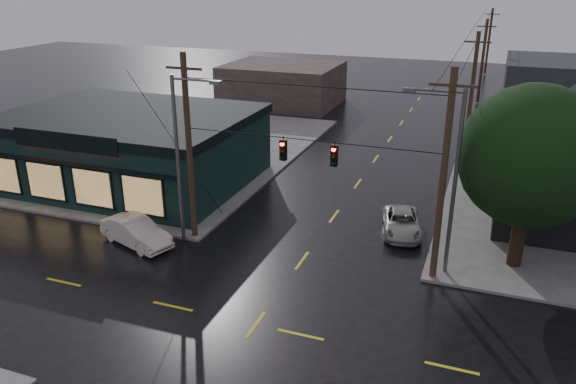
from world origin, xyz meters
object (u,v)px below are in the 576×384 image
(utility_pole_ne, at_px, (432,278))
(suv_silver, at_px, (402,223))
(sedan_cream, at_px, (136,232))
(utility_pole_nw, at_px, (195,237))
(corner_tree, at_px, (531,156))

(utility_pole_ne, distance_m, suv_silver, 5.16)
(utility_pole_ne, xyz_separation_m, sedan_cream, (-15.54, -1.85, 0.74))
(sedan_cream, bearing_deg, utility_pole_ne, -64.50)
(utility_pole_nw, bearing_deg, suv_silver, 23.19)
(utility_pole_ne, bearing_deg, suv_silver, 116.42)
(sedan_cream, height_order, suv_silver, sedan_cream)
(utility_pole_nw, distance_m, utility_pole_ne, 13.00)
(utility_pole_nw, relative_size, utility_pole_ne, 1.00)
(utility_pole_nw, height_order, utility_pole_ne, same)
(sedan_cream, distance_m, suv_silver, 14.74)
(corner_tree, bearing_deg, sedan_cream, -166.98)
(utility_pole_ne, bearing_deg, corner_tree, 35.18)
(suv_silver, bearing_deg, sedan_cream, -167.11)
(corner_tree, height_order, sedan_cream, corner_tree)
(utility_pole_nw, relative_size, sedan_cream, 2.25)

